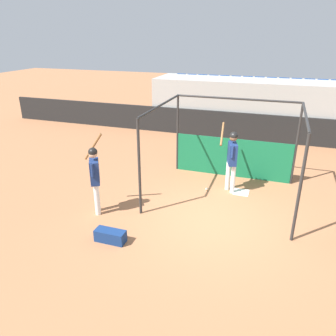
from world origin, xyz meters
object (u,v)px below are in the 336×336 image
equipment_bag (110,236)px  player_batter (232,156)px  player_waiting (95,174)px  baseball (207,189)px

equipment_bag → player_batter: bearing=58.1°
player_waiting → equipment_bag: 1.70m
player_batter → equipment_bag: bearing=132.1°
player_waiting → baseball: (2.42, 2.20, -1.05)m
equipment_bag → baseball: (1.49, 3.26, -0.10)m
player_batter → equipment_bag: size_ratio=2.78×
baseball → player_batter: bearing=15.2°
player_waiting → equipment_bag: (0.93, -1.05, -0.95)m
player_batter → player_waiting: size_ratio=0.94×
player_waiting → baseball: size_ratio=28.03×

